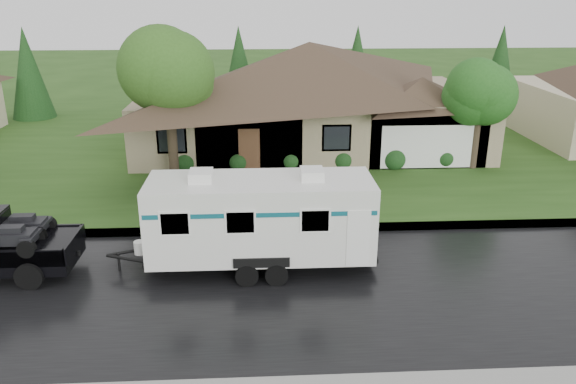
% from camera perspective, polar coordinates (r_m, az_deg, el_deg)
% --- Properties ---
extents(ground, '(140.00, 140.00, 0.00)m').
position_cam_1_polar(ground, '(18.63, -0.33, -6.75)').
color(ground, '#264917').
rests_on(ground, ground).
extents(road, '(140.00, 8.00, 0.01)m').
position_cam_1_polar(road, '(16.86, 0.00, -9.77)').
color(road, black).
rests_on(road, ground).
extents(curb, '(140.00, 0.50, 0.15)m').
position_cam_1_polar(curb, '(20.63, -0.64, -3.77)').
color(curb, gray).
rests_on(curb, ground).
extents(lawn, '(140.00, 26.00, 0.15)m').
position_cam_1_polar(lawn, '(32.71, -1.61, 5.19)').
color(lawn, '#264917').
rests_on(lawn, ground).
extents(house_main, '(19.44, 10.80, 6.90)m').
position_cam_1_polar(house_main, '(31.00, 2.70, 11.00)').
color(house_main, gray).
rests_on(house_main, lawn).
extents(tree_left_green, '(4.02, 4.02, 6.66)m').
position_cam_1_polar(tree_left_green, '(25.18, -12.11, 11.25)').
color(tree_left_green, '#382B1E').
rests_on(tree_left_green, lawn).
extents(tree_right_green, '(3.11, 3.11, 5.15)m').
position_cam_1_polar(tree_right_green, '(28.15, 18.96, 9.33)').
color(tree_right_green, '#382B1E').
rests_on(tree_right_green, lawn).
extents(shrub_row, '(13.60, 1.00, 1.00)m').
position_cam_1_polar(shrub_row, '(27.20, 2.93, 3.39)').
color(shrub_row, '#143814').
rests_on(shrub_row, lawn).
extents(travel_trailer, '(7.27, 2.55, 3.26)m').
position_cam_1_polar(travel_trailer, '(17.36, -2.79, -2.56)').
color(travel_trailer, silver).
rests_on(travel_trailer, ground).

